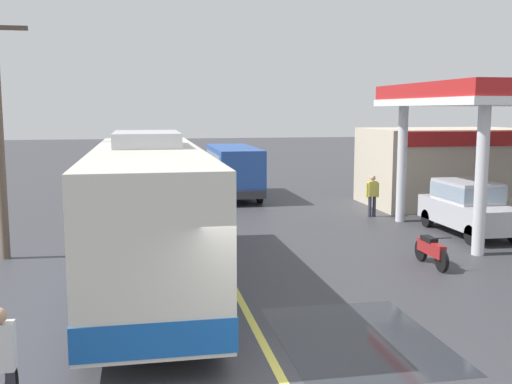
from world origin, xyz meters
TOP-DOWN VIEW (x-y plane):
  - ground at (0.00, 20.00)m, footprint 120.00×120.00m
  - lane_divider_stripe at (0.00, 15.00)m, footprint 0.16×50.00m
  - wet_puddle_patch at (1.78, 1.38)m, footprint 2.94×3.92m
  - coach_bus_main at (-1.96, 5.50)m, footprint 2.60×11.04m
  - gas_station_roadside at (11.25, 13.80)m, footprint 9.10×11.95m
  - car_at_pump at (8.81, 9.69)m, footprint 1.70×4.20m
  - minibus_opposing_lane at (2.26, 19.71)m, footprint 2.04×6.13m
  - cyclist_on_shoulder at (-3.96, -0.90)m, footprint 0.34×1.82m
  - motorcycle_parked_forecourt at (5.58, 5.97)m, footprint 0.55×1.80m
  - pedestrian_near_pump at (6.86, 13.46)m, footprint 0.55×0.22m
  - car_trailing_behind_bus at (-1.92, 24.07)m, footprint 1.70×4.20m

SIDE VIEW (x-z plane):
  - ground at x=0.00m, z-range 0.00..0.00m
  - wet_puddle_patch at x=1.78m, z-range 0.00..0.01m
  - lane_divider_stripe at x=0.00m, z-range 0.00..0.01m
  - motorcycle_parked_forecourt at x=5.58m, z-range -0.02..0.90m
  - cyclist_on_shoulder at x=-3.96m, z-range -0.08..1.64m
  - pedestrian_near_pump at x=6.86m, z-range 0.10..1.76m
  - car_at_pump at x=8.81m, z-range 0.10..1.92m
  - car_trailing_behind_bus at x=-1.92m, z-range 0.10..1.92m
  - minibus_opposing_lane at x=2.26m, z-range 0.25..2.69m
  - coach_bus_main at x=-1.96m, z-range -0.12..3.56m
  - gas_station_roadside at x=11.25m, z-range 0.08..5.18m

